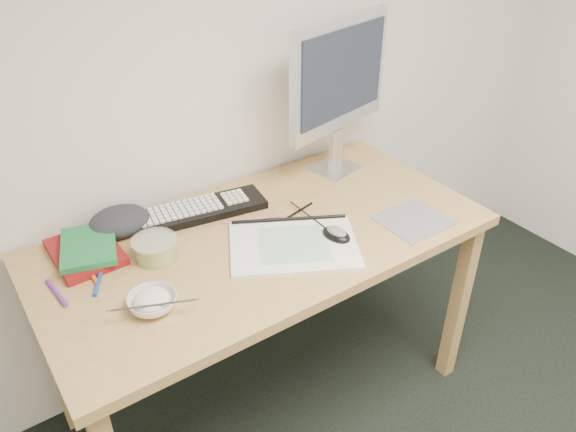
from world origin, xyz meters
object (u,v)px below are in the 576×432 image
(keyboard, at_px, (201,210))
(monitor, at_px, (339,79))
(desk, at_px, (265,256))
(rice_bowl, at_px, (153,303))
(sketchpad, at_px, (294,245))

(keyboard, height_order, monitor, monitor)
(desk, xyz_separation_m, keyboard, (-0.10, 0.22, 0.09))
(rice_bowl, bearing_deg, sketchpad, 1.99)
(desk, xyz_separation_m, monitor, (0.46, 0.22, 0.43))
(keyboard, bearing_deg, sketchpad, -57.41)
(monitor, bearing_deg, desk, -167.56)
(desk, xyz_separation_m, sketchpad, (0.04, -0.11, 0.09))
(desk, relative_size, keyboard, 3.28)
(desk, relative_size, rice_bowl, 10.88)
(desk, height_order, sketchpad, sketchpad)
(keyboard, bearing_deg, rice_bowl, -123.52)
(sketchpad, distance_m, rice_bowl, 0.46)
(desk, bearing_deg, rice_bowl, -163.97)
(monitor, bearing_deg, keyboard, 166.29)
(desk, relative_size, sketchpad, 3.66)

